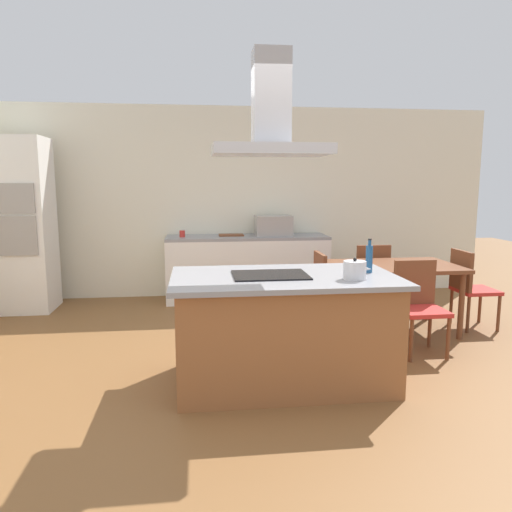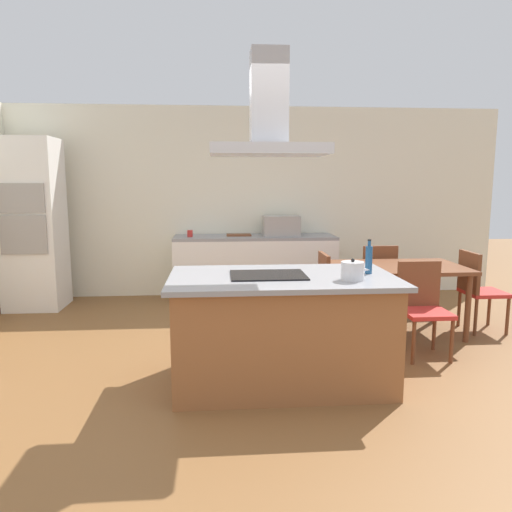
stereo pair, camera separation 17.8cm
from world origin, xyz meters
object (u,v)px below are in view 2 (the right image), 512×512
coffee_mug_red (190,233)px  chair_at_left_end (314,289)px  wall_oven_stack (33,224)px  chair_facing_island (422,302)px  tea_kettle (353,271)px  range_hood (269,122)px  chair_facing_back_wall (377,276)px  cutting_board (239,235)px  cooktop (268,275)px  dining_table (397,273)px  olive_oil_bottle (369,259)px  countertop_microwave (281,226)px  chair_at_right_end (477,286)px

coffee_mug_red → chair_at_left_end: 2.19m
coffee_mug_red → wall_oven_stack: wall_oven_stack is taller
chair_facing_island → chair_at_left_end: 1.13m
tea_kettle → range_hood: range_hood is taller
chair_facing_back_wall → wall_oven_stack: bearing=170.0°
cutting_board → range_hood: range_hood is taller
cooktop → chair_facing_island: cooktop is taller
tea_kettle → dining_table: bearing=57.6°
dining_table → range_hood: 2.43m
coffee_mug_red → chair_facing_back_wall: bearing=-22.3°
olive_oil_bottle → dining_table: olive_oil_bottle is taller
wall_oven_stack → range_hood: size_ratio=2.44×
olive_oil_bottle → countertop_microwave: (-0.35, 2.85, 0.02)m
dining_table → chair_at_right_end: (0.92, -0.00, -0.16)m
cooktop → dining_table: cooktop is taller
chair_facing_island → cutting_board: bearing=124.7°
countertop_microwave → wall_oven_stack: bearing=-175.9°
chair_at_right_end → coffee_mug_red: bearing=153.4°
olive_oil_bottle → wall_oven_stack: (-3.62, 2.62, 0.08)m
coffee_mug_red → chair_facing_back_wall: 2.55m
olive_oil_bottle → cooktop: bearing=-177.9°
cooktop → chair_facing_back_wall: 2.46m
tea_kettle → countertop_microwave: bearing=92.7°
cutting_board → range_hood: 3.17m
cooktop → wall_oven_stack: (-2.79, 2.65, 0.20)m
cutting_board → olive_oil_bottle: bearing=-72.1°
cooktop → chair_at_right_end: bearing=26.4°
cutting_board → range_hood: size_ratio=0.38×
tea_kettle → cooktop: bearing=161.0°
chair_facing_back_wall → chair_at_left_end: 1.13m
tea_kettle → olive_oil_bottle: olive_oil_bottle is taller
cooktop → tea_kettle: tea_kettle is taller
countertop_microwave → chair_at_right_end: size_ratio=0.56×
coffee_mug_red → range_hood: 3.16m
dining_table → chair_facing_island: 0.68m
wall_oven_stack → chair_at_left_end: (3.41, -1.43, -0.59)m
tea_kettle → chair_at_left_end: bearing=90.2°
olive_oil_bottle → chair_at_left_end: bearing=100.0°
countertop_microwave → chair_at_right_end: bearing=-40.1°
wall_oven_stack → chair_facing_back_wall: bearing=-10.0°
coffee_mug_red → dining_table: 2.84m
dining_table → cutting_board: bearing=133.9°
tea_kettle → dining_table: tea_kettle is taller
wall_oven_stack → chair_at_left_end: wall_oven_stack is taller
chair_at_right_end → chair_facing_island: bearing=-144.0°
chair_at_left_end → countertop_microwave: bearing=94.9°
countertop_microwave → range_hood: range_hood is taller
dining_table → cooktop: bearing=-141.6°
coffee_mug_red → range_hood: bearing=-74.6°
wall_oven_stack → chair_at_left_end: 3.74m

